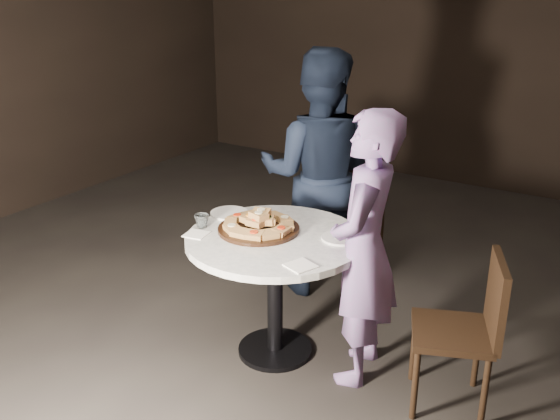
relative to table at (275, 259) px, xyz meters
The scene contains 13 objects.
floor 0.58m from the table, behind, with size 7.00×7.00×0.00m, color black.
table is the anchor object (origin of this frame).
serving_board 0.18m from the table, behind, with size 0.43×0.43×0.02m, color black.
focaccia_pile 0.21m from the table, 169.56° to the left, with size 0.38×0.38×0.10m.
plate_left 0.43m from the table, 161.57° to the left, with size 0.21×0.21×0.01m, color white.
plate_right 0.36m from the table, 26.56° to the left, with size 0.19×0.19×0.01m, color white.
water_glass 0.44m from the table, 164.77° to the right, with size 0.08×0.08×0.07m, color silver.
napkin_near 0.43m from the table, 150.81° to the right, with size 0.11×0.11×0.01m, color white.
napkin_far 0.40m from the table, 38.58° to the right, with size 0.12×0.12×0.01m, color white.
chair_far 1.27m from the table, 98.73° to the left, with size 0.44×0.45×0.86m.
chair_right 1.02m from the table, ahead, with size 0.49×0.48×0.78m.
diner_navy 0.87m from the table, 103.74° to the left, with size 0.76×0.60×1.57m, color black.
diner_teal 0.49m from the table, 10.16° to the left, with size 0.51×0.34×1.40m, color slate.
Camera 1 is at (1.70, -2.49, 1.97)m, focal length 40.00 mm.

